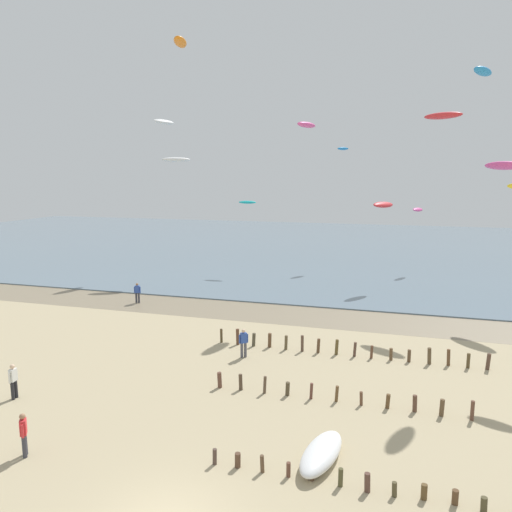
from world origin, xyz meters
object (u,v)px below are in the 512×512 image
object	(u,v)px
kite_aloft_0	(180,42)
kite_aloft_7	(307,125)
grounded_kite	(321,453)
kite_aloft_1	(418,210)
kite_aloft_4	(504,166)
kite_aloft_6	(247,202)
kite_aloft_2	(343,149)
kite_aloft_12	(383,205)
person_left_flank	(13,380)
kite_aloft_3	(164,122)
kite_aloft_9	(443,116)
person_nearest_camera	(244,342)
person_far_down_beach	(24,433)
kite_aloft_5	(483,71)
person_mid_beach	(137,292)
kite_aloft_11	(176,160)

from	to	relation	value
kite_aloft_0	kite_aloft_7	bearing A→B (deg)	101.46
grounded_kite	kite_aloft_1	world-z (taller)	kite_aloft_1
grounded_kite	kite_aloft_0	bearing A→B (deg)	-131.16
kite_aloft_4	kite_aloft_6	world-z (taller)	kite_aloft_4
kite_aloft_2	kite_aloft_12	distance (m)	14.22
person_left_flank	kite_aloft_4	bearing A→B (deg)	42.56
person_left_flank	kite_aloft_3	world-z (taller)	kite_aloft_3
kite_aloft_1	kite_aloft_9	size ratio (longest dim) A/B	0.71
person_left_flank	kite_aloft_6	bearing A→B (deg)	87.15
kite_aloft_9	kite_aloft_3	bearing A→B (deg)	12.40
kite_aloft_3	kite_aloft_4	bearing A→B (deg)	-86.89
person_nearest_camera	person_far_down_beach	world-z (taller)	same
kite_aloft_4	person_left_flank	bearing A→B (deg)	88.87
person_far_down_beach	kite_aloft_5	world-z (taller)	kite_aloft_5
person_mid_beach	kite_aloft_0	world-z (taller)	kite_aloft_0
kite_aloft_2	kite_aloft_12	size ratio (longest dim) A/B	0.67
kite_aloft_3	kite_aloft_11	bearing A→B (deg)	-119.07
person_far_down_beach	kite_aloft_2	size ratio (longest dim) A/B	0.88
person_left_flank	kite_aloft_6	world-z (taller)	kite_aloft_6
kite_aloft_0	person_far_down_beach	bearing A→B (deg)	-13.53
kite_aloft_12	kite_aloft_5	bearing A→B (deg)	52.37
grounded_kite	kite_aloft_9	xyz separation A→B (m)	(5.45, 23.93, 14.69)
kite_aloft_11	kite_aloft_4	bearing A→B (deg)	141.07
person_far_down_beach	kite_aloft_3	bearing A→B (deg)	108.11
kite_aloft_0	kite_aloft_5	world-z (taller)	kite_aloft_0
kite_aloft_3	kite_aloft_4	xyz separation A→B (m)	(32.40, -9.03, -5.09)
kite_aloft_4	kite_aloft_9	size ratio (longest dim) A/B	1.08
person_nearest_camera	kite_aloft_1	distance (m)	32.23
person_far_down_beach	kite_aloft_0	world-z (taller)	kite_aloft_0
person_mid_beach	kite_aloft_4	xyz separation A→B (m)	(28.02, 5.50, 10.32)
person_far_down_beach	grounded_kite	world-z (taller)	person_far_down_beach
kite_aloft_0	kite_aloft_12	size ratio (longest dim) A/B	0.91
kite_aloft_9	kite_aloft_4	bearing A→B (deg)	-152.04
kite_aloft_6	kite_aloft_5	bearing A→B (deg)	-43.08
kite_aloft_11	person_mid_beach	bearing A→B (deg)	70.46
kite_aloft_0	kite_aloft_4	xyz separation A→B (m)	(22.66, 7.51, -8.46)
person_mid_beach	person_nearest_camera	bearing A→B (deg)	-37.00
kite_aloft_1	kite_aloft_6	distance (m)	18.65
kite_aloft_9	kite_aloft_11	bearing A→B (deg)	17.00
kite_aloft_0	kite_aloft_3	world-z (taller)	kite_aloft_0
kite_aloft_9	person_left_flank	bearing A→B (deg)	78.57
person_nearest_camera	kite_aloft_0	distance (m)	21.23
kite_aloft_5	kite_aloft_7	world-z (taller)	kite_aloft_5
person_left_flank	person_far_down_beach	size ratio (longest dim) A/B	1.00
person_nearest_camera	person_mid_beach	xyz separation A→B (m)	(-12.17, 9.17, 0.00)
person_far_down_beach	grounded_kite	size ratio (longest dim) A/B	0.52
person_far_down_beach	kite_aloft_6	distance (m)	37.04
kite_aloft_3	kite_aloft_6	xyz separation A→B (m)	(9.28, 0.80, -8.66)
kite_aloft_1	kite_aloft_6	bearing A→B (deg)	131.85
person_left_flank	kite_aloft_1	bearing A→B (deg)	62.82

